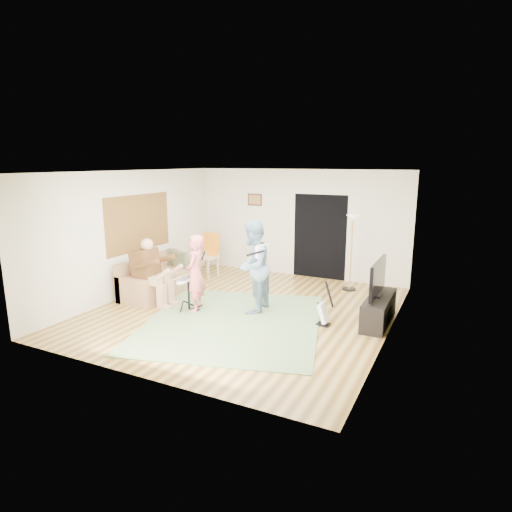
{
  "coord_description": "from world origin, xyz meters",
  "views": [
    {
      "loc": [
        3.75,
        -7.1,
        2.89
      ],
      "look_at": [
        0.11,
        0.3,
        1.06
      ],
      "focal_mm": 30.0,
      "sensor_mm": 36.0,
      "label": 1
    }
  ],
  "objects": [
    {
      "name": "sofa",
      "position": [
        -2.29,
        0.2,
        0.27
      ],
      "size": [
        0.82,
        2.0,
        0.81
      ],
      "color": "#9E744F",
      "rests_on": "floor"
    },
    {
      "name": "dining_chair",
      "position": [
        -2.05,
        1.9,
        0.39
      ],
      "size": [
        0.51,
        0.53,
        1.1
      ],
      "rotation": [
        0.0,
        0.0,
        -0.11
      ],
      "color": "#D6BB8B",
      "rests_on": "floor"
    },
    {
      "name": "doorway",
      "position": [
        0.55,
        2.99,
        1.05
      ],
      "size": [
        2.1,
        0.0,
        2.1
      ],
      "primitive_type": "plane",
      "rotation": [
        1.57,
        0.0,
        0.0
      ],
      "color": "black",
      "rests_on": "walls"
    },
    {
      "name": "picture_frame",
      "position": [
        -1.25,
        2.99,
        1.9
      ],
      "size": [
        0.42,
        0.03,
        0.32
      ],
      "primitive_type": "cube",
      "color": "#3F2314",
      "rests_on": "walls"
    },
    {
      "name": "torchiere_lamp",
      "position": [
        1.51,
        2.3,
        1.18
      ],
      "size": [
        0.31,
        0.31,
        1.72
      ],
      "color": "black",
      "rests_on": "floor"
    },
    {
      "name": "floor",
      "position": [
        0.0,
        0.0,
        0.0
      ],
      "size": [
        6.0,
        6.0,
        0.0
      ],
      "primitive_type": "plane",
      "color": "brown",
      "rests_on": "ground"
    },
    {
      "name": "microphone",
      "position": [
        -0.66,
        -0.41,
        1.13
      ],
      "size": [
        0.06,
        0.06,
        0.24
      ],
      "primitive_type": null,
      "color": "black",
      "rests_on": "singer"
    },
    {
      "name": "walls",
      "position": [
        0.0,
        0.0,
        1.35
      ],
      "size": [
        5.5,
        6.0,
        2.7
      ],
      "primitive_type": null,
      "color": "beige",
      "rests_on": "floor"
    },
    {
      "name": "area_rug",
      "position": [
        0.11,
        -0.65,
        0.01
      ],
      "size": [
        3.93,
        4.23,
        0.02
      ],
      "primitive_type": "cube",
      "rotation": [
        0.0,
        0.0,
        0.27
      ],
      "color": "#5F7C4B",
      "rests_on": "floor"
    },
    {
      "name": "guitar_held",
      "position": [
        0.37,
        0.03,
        1.23
      ],
      "size": [
        0.24,
        0.61,
        0.26
      ],
      "primitive_type": null,
      "rotation": [
        0.0,
        0.0,
        -0.2
      ],
      "color": "white",
      "rests_on": "guitarist"
    },
    {
      "name": "singer",
      "position": [
        -0.86,
        -0.41,
        0.76
      ],
      "size": [
        0.52,
        0.64,
        1.51
      ],
      "primitive_type": "imported",
      "rotation": [
        0.0,
        0.0,
        -1.24
      ],
      "color": "#E06162",
      "rests_on": "floor"
    },
    {
      "name": "tv_cabinet",
      "position": [
        2.5,
        0.49,
        0.25
      ],
      "size": [
        0.4,
        1.4,
        0.5
      ],
      "primitive_type": "cube",
      "color": "black",
      "rests_on": "floor"
    },
    {
      "name": "drum_kit",
      "position": [
        -1.0,
        -0.45,
        0.3
      ],
      "size": [
        0.37,
        0.67,
        0.69
      ],
      "color": "black",
      "rests_on": "floor"
    },
    {
      "name": "guitarist",
      "position": [
        0.17,
        0.03,
        0.9
      ],
      "size": [
        0.74,
        0.92,
        1.81
      ],
      "primitive_type": "imported",
      "rotation": [
        0.0,
        0.0,
        -1.51
      ],
      "color": "#6F8BA3",
      "rests_on": "floor"
    },
    {
      "name": "television",
      "position": [
        2.45,
        0.49,
        0.85
      ],
      "size": [
        0.06,
        1.21,
        0.63
      ],
      "primitive_type": "cube",
      "color": "black",
      "rests_on": "tv_cabinet"
    },
    {
      "name": "ceiling",
      "position": [
        0.0,
        0.0,
        2.7
      ],
      "size": [
        6.0,
        6.0,
        0.0
      ],
      "primitive_type": "plane",
      "rotation": [
        3.14,
        0.0,
        0.0
      ],
      "color": "white",
      "rests_on": "walls"
    },
    {
      "name": "window_blinds",
      "position": [
        -2.74,
        0.2,
        1.55
      ],
      "size": [
        0.0,
        2.05,
        2.05
      ],
      "primitive_type": "plane",
      "rotation": [
        1.57,
        0.0,
        1.57
      ],
      "color": "brown",
      "rests_on": "walls"
    },
    {
      "name": "guitar_spare",
      "position": [
        1.64,
        -0.07,
        0.24
      ],
      "size": [
        0.3,
        0.27,
        0.83
      ],
      "color": "black",
      "rests_on": "floor"
    },
    {
      "name": "drummer",
      "position": [
        -1.87,
        -0.45,
        0.53
      ],
      "size": [
        0.88,
        0.49,
        1.36
      ],
      "color": "#553418",
      "rests_on": "sofa"
    }
  ]
}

